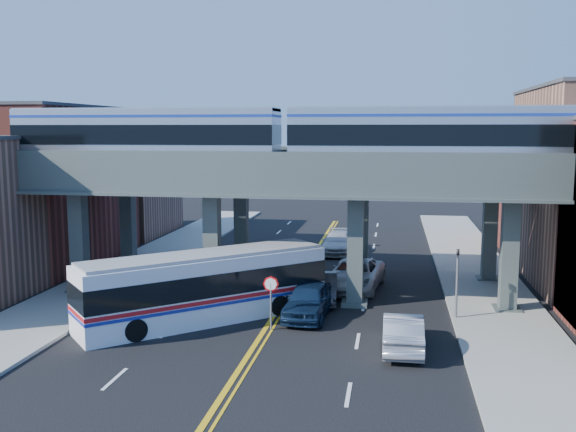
# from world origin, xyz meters

# --- Properties ---
(ground) EXTENTS (120.00, 120.00, 0.00)m
(ground) POSITION_xyz_m (0.00, 0.00, 0.00)
(ground) COLOR black
(ground) RESTS_ON ground
(sidewalk_west) EXTENTS (5.00, 70.00, 0.16)m
(sidewalk_west) POSITION_xyz_m (-11.50, 10.00, 0.08)
(sidewalk_west) COLOR gray
(sidewalk_west) RESTS_ON ground
(sidewalk_east) EXTENTS (5.00, 70.00, 0.16)m
(sidewalk_east) POSITION_xyz_m (11.50, 10.00, 0.08)
(sidewalk_east) COLOR gray
(sidewalk_east) RESTS_ON ground
(building_west_b) EXTENTS (8.00, 14.00, 11.00)m
(building_west_b) POSITION_xyz_m (-18.50, 16.00, 5.50)
(building_west_b) COLOR brown
(building_west_b) RESTS_ON ground
(building_west_c) EXTENTS (8.00, 10.00, 8.00)m
(building_west_c) POSITION_xyz_m (-18.50, 29.00, 4.00)
(building_west_c) COLOR #9E6B51
(building_west_c) RESTS_ON ground
(building_east_c) EXTENTS (8.00, 10.00, 9.00)m
(building_east_c) POSITION_xyz_m (18.50, 29.00, 4.50)
(building_east_c) COLOR brown
(building_east_c) RESTS_ON ground
(elevated_viaduct_near) EXTENTS (52.00, 3.60, 7.40)m
(elevated_viaduct_near) POSITION_xyz_m (0.00, 8.00, 6.47)
(elevated_viaduct_near) COLOR #46514E
(elevated_viaduct_near) RESTS_ON ground
(elevated_viaduct_far) EXTENTS (52.00, 3.60, 7.40)m
(elevated_viaduct_far) POSITION_xyz_m (0.00, 15.00, 6.47)
(elevated_viaduct_far) COLOR #46514E
(elevated_viaduct_far) RESTS_ON ground
(transit_train) EXTENTS (45.85, 2.87, 3.35)m
(transit_train) POSITION_xyz_m (7.87, 8.00, 9.21)
(transit_train) COLOR black
(transit_train) RESTS_ON elevated_viaduct_near
(stop_sign) EXTENTS (0.76, 0.09, 2.63)m
(stop_sign) POSITION_xyz_m (0.30, 3.00, 1.76)
(stop_sign) COLOR slate
(stop_sign) RESTS_ON ground
(traffic_signal) EXTENTS (0.15, 0.18, 4.10)m
(traffic_signal) POSITION_xyz_m (9.20, 6.00, 2.30)
(traffic_signal) COLOR slate
(traffic_signal) RESTS_ON ground
(transit_bus) EXTENTS (11.40, 10.62, 3.29)m
(transit_bus) POSITION_xyz_m (-3.26, 3.99, 1.69)
(transit_bus) COLOR white
(transit_bus) RESTS_ON ground
(car_lane_a) EXTENTS (2.43, 5.35, 1.78)m
(car_lane_a) POSITION_xyz_m (1.80, 5.43, 0.89)
(car_lane_a) COLOR #10233D
(car_lane_a) RESTS_ON ground
(car_lane_b) EXTENTS (1.98, 4.76, 1.53)m
(car_lane_b) POSITION_xyz_m (2.16, 8.58, 0.76)
(car_lane_b) COLOR #303032
(car_lane_b) RESTS_ON ground
(car_lane_c) EXTENTS (3.74, 6.67, 1.76)m
(car_lane_c) POSITION_xyz_m (3.78, 11.57, 0.88)
(car_lane_c) COLOR #BBBBBD
(car_lane_c) RESTS_ON ground
(car_lane_d) EXTENTS (2.45, 5.67, 1.63)m
(car_lane_d) POSITION_xyz_m (1.80, 22.75, 0.81)
(car_lane_d) COLOR silver
(car_lane_d) RESTS_ON ground
(car_parked_curb) EXTENTS (1.73, 4.90, 1.61)m
(car_parked_curb) POSITION_xyz_m (6.50, 1.23, 0.81)
(car_parked_curb) COLOR #98989C
(car_parked_curb) RESTS_ON ground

